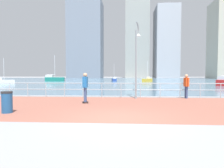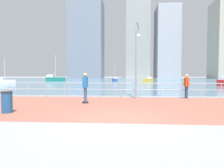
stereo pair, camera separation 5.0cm
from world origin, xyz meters
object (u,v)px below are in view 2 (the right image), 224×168
object	(u,v)px
trash_bin	(7,102)
sailboat_red	(148,80)
sailboat_navy	(115,80)
sailboat_gray	(55,79)
lamppost	(137,56)
sailboat_yellow	(4,81)
skateboarder	(85,85)
bystander	(187,84)

from	to	relation	value
trash_bin	sailboat_red	distance (m)	38.28
trash_bin	sailboat_red	world-z (taller)	sailboat_red
sailboat_red	sailboat_navy	bearing A→B (deg)	156.09
sailboat_navy	sailboat_gray	size ratio (longest dim) A/B	0.66
lamppost	sailboat_gray	xyz separation A→B (m)	(-18.56, 34.21, -2.29)
sailboat_yellow	sailboat_gray	bearing A→B (deg)	75.92
sailboat_yellow	skateboarder	bearing A→B (deg)	-48.97
trash_bin	sailboat_yellow	world-z (taller)	sailboat_yellow
lamppost	trash_bin	distance (m)	8.51
sailboat_yellow	sailboat_red	xyz separation A→B (m)	(26.67, 11.84, 0.02)
sailboat_gray	skateboarder	bearing A→B (deg)	-67.23
skateboarder	sailboat_navy	world-z (taller)	sailboat_navy
trash_bin	sailboat_red	xyz separation A→B (m)	(10.27, 36.88, -0.01)
bystander	lamppost	bearing A→B (deg)	-178.41
skateboarder	sailboat_gray	bearing A→B (deg)	112.77
trash_bin	sailboat_red	bearing A→B (deg)	74.45
sailboat_red	bystander	bearing A→B (deg)	-91.77
lamppost	sailboat_red	world-z (taller)	lamppost
sailboat_gray	sailboat_red	distance (m)	23.14
sailboat_gray	lamppost	bearing A→B (deg)	-61.52
lamppost	sailboat_gray	size ratio (longest dim) A/B	0.81
skateboarder	sailboat_yellow	xyz separation A→B (m)	(-19.20, 22.06, -0.61)
bystander	skateboarder	bearing A→B (deg)	-157.01
skateboarder	bystander	bearing A→B (deg)	22.99
skateboarder	sailboat_gray	world-z (taller)	sailboat_gray
skateboarder	sailboat_yellow	bearing A→B (deg)	131.03
bystander	sailboat_navy	size ratio (longest dim) A/B	0.39
sailboat_gray	sailboat_red	xyz separation A→B (m)	(22.95, -2.97, -0.16)
skateboarder	sailboat_red	size ratio (longest dim) A/B	0.36
sailboat_yellow	sailboat_navy	distance (m)	24.26
bystander	sailboat_navy	world-z (taller)	sailboat_navy
skateboarder	trash_bin	xyz separation A→B (m)	(-2.79, -2.98, -0.58)
lamppost	skateboarder	world-z (taller)	lamppost
sailboat_navy	skateboarder	bearing A→B (deg)	-89.41
sailboat_yellow	sailboat_red	size ratio (longest dim) A/B	0.95
sailboat_yellow	sailboat_navy	bearing A→B (deg)	39.17
trash_bin	sailboat_navy	size ratio (longest dim) A/B	0.21
bystander	sailboat_red	distance (m)	31.16
trash_bin	sailboat_yellow	xyz separation A→B (m)	(-16.40, 25.04, -0.03)
bystander	sailboat_yellow	xyz separation A→B (m)	(-25.71, 19.30, -0.55)
trash_bin	sailboat_yellow	bearing A→B (deg)	123.23
sailboat_yellow	sailboat_navy	size ratio (longest dim) A/B	1.06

